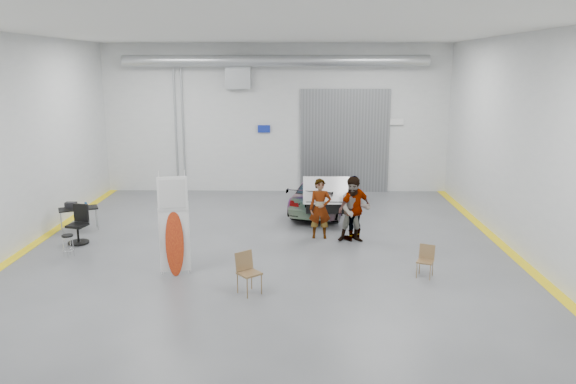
{
  "coord_description": "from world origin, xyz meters",
  "views": [
    {
      "loc": [
        0.85,
        -14.87,
        5.13
      ],
      "look_at": [
        0.59,
        1.15,
        1.5
      ],
      "focal_mm": 35.0,
      "sensor_mm": 36.0,
      "label": 1
    }
  ],
  "objects_px": {
    "person_a": "(320,209)",
    "work_table": "(76,208)",
    "shop_stool": "(68,246)",
    "sedan_car": "(323,194)",
    "folding_chair_far": "(425,267)",
    "folding_chair_near": "(249,281)",
    "surfboard_display": "(173,234)",
    "person_b": "(354,210)",
    "office_chair": "(78,227)",
    "person_c": "(354,208)"
  },
  "relations": [
    {
      "from": "folding_chair_far",
      "to": "work_table",
      "type": "bearing_deg",
      "value": -176.93
    },
    {
      "from": "person_a",
      "to": "folding_chair_far",
      "type": "bearing_deg",
      "value": -50.92
    },
    {
      "from": "shop_stool",
      "to": "work_table",
      "type": "distance_m",
      "value": 2.66
    },
    {
      "from": "person_c",
      "to": "office_chair",
      "type": "bearing_deg",
      "value": -31.47
    },
    {
      "from": "sedan_car",
      "to": "surfboard_display",
      "type": "height_order",
      "value": "surfboard_display"
    },
    {
      "from": "person_b",
      "to": "shop_stool",
      "type": "relative_size",
      "value": 3.13
    },
    {
      "from": "sedan_car",
      "to": "folding_chair_far",
      "type": "height_order",
      "value": "sedan_car"
    },
    {
      "from": "office_chair",
      "to": "person_a",
      "type": "bearing_deg",
      "value": 18.35
    },
    {
      "from": "sedan_car",
      "to": "work_table",
      "type": "relative_size",
      "value": 3.41
    },
    {
      "from": "person_b",
      "to": "folding_chair_far",
      "type": "relative_size",
      "value": 2.45
    },
    {
      "from": "person_b",
      "to": "work_table",
      "type": "xyz_separation_m",
      "value": [
        -8.66,
        1.02,
        -0.25
      ]
    },
    {
      "from": "office_chair",
      "to": "shop_stool",
      "type": "bearing_deg",
      "value": -68.51
    },
    {
      "from": "surfboard_display",
      "to": "folding_chair_near",
      "type": "relative_size",
      "value": 2.76
    },
    {
      "from": "office_chair",
      "to": "person_b",
      "type": "bearing_deg",
      "value": 15.24
    },
    {
      "from": "folding_chair_near",
      "to": "work_table",
      "type": "xyz_separation_m",
      "value": [
        -5.88,
        4.97,
        0.43
      ]
    },
    {
      "from": "folding_chair_far",
      "to": "person_a",
      "type": "bearing_deg",
      "value": 151.51
    },
    {
      "from": "person_c",
      "to": "work_table",
      "type": "bearing_deg",
      "value": -40.21
    },
    {
      "from": "folding_chair_far",
      "to": "shop_stool",
      "type": "distance_m",
      "value": 9.51
    },
    {
      "from": "shop_stool",
      "to": "folding_chair_far",
      "type": "bearing_deg",
      "value": -8.2
    },
    {
      "from": "person_b",
      "to": "shop_stool",
      "type": "bearing_deg",
      "value": -168.61
    },
    {
      "from": "person_a",
      "to": "sedan_car",
      "type": "bearing_deg",
      "value": 87.28
    },
    {
      "from": "person_b",
      "to": "folding_chair_near",
      "type": "relative_size",
      "value": 2.03
    },
    {
      "from": "surfboard_display",
      "to": "office_chair",
      "type": "bearing_deg",
      "value": 132.08
    },
    {
      "from": "surfboard_display",
      "to": "shop_stool",
      "type": "relative_size",
      "value": 4.25
    },
    {
      "from": "work_table",
      "to": "office_chair",
      "type": "distance_m",
      "value": 1.43
    },
    {
      "from": "surfboard_display",
      "to": "folding_chair_far",
      "type": "bearing_deg",
      "value": -11.11
    },
    {
      "from": "person_c",
      "to": "folding_chair_near",
      "type": "bearing_deg",
      "value": 21.26
    },
    {
      "from": "person_a",
      "to": "office_chair",
      "type": "height_order",
      "value": "person_a"
    },
    {
      "from": "sedan_car",
      "to": "folding_chair_far",
      "type": "bearing_deg",
      "value": 124.28
    },
    {
      "from": "person_a",
      "to": "folding_chair_near",
      "type": "distance_m",
      "value": 4.7
    },
    {
      "from": "sedan_car",
      "to": "shop_stool",
      "type": "relative_size",
      "value": 7.05
    },
    {
      "from": "work_table",
      "to": "sedan_car",
      "type": "bearing_deg",
      "value": 17.49
    },
    {
      "from": "person_b",
      "to": "office_chair",
      "type": "height_order",
      "value": "person_b"
    },
    {
      "from": "folding_chair_far",
      "to": "person_c",
      "type": "bearing_deg",
      "value": 139.78
    },
    {
      "from": "person_b",
      "to": "surfboard_display",
      "type": "relative_size",
      "value": 0.74
    },
    {
      "from": "shop_stool",
      "to": "work_table",
      "type": "relative_size",
      "value": 0.48
    },
    {
      "from": "person_c",
      "to": "work_table",
      "type": "distance_m",
      "value": 8.72
    },
    {
      "from": "person_c",
      "to": "shop_stool",
      "type": "relative_size",
      "value": 3.14
    },
    {
      "from": "person_b",
      "to": "office_chair",
      "type": "xyz_separation_m",
      "value": [
        -8.12,
        -0.28,
        -0.48
      ]
    },
    {
      "from": "sedan_car",
      "to": "office_chair",
      "type": "xyz_separation_m",
      "value": [
        -7.36,
        -3.79,
        -0.14
      ]
    },
    {
      "from": "folding_chair_near",
      "to": "surfboard_display",
      "type": "bearing_deg",
      "value": 110.84
    },
    {
      "from": "person_a",
      "to": "surfboard_display",
      "type": "xyz_separation_m",
      "value": [
        -3.76,
        -3.18,
        0.16
      ]
    },
    {
      "from": "folding_chair_near",
      "to": "work_table",
      "type": "relative_size",
      "value": 0.74
    },
    {
      "from": "person_b",
      "to": "surfboard_display",
      "type": "distance_m",
      "value": 5.53
    },
    {
      "from": "person_c",
      "to": "person_b",
      "type": "bearing_deg",
      "value": 50.8
    },
    {
      "from": "folding_chair_near",
      "to": "office_chair",
      "type": "relative_size",
      "value": 0.85
    },
    {
      "from": "folding_chair_near",
      "to": "work_table",
      "type": "height_order",
      "value": "folding_chair_near"
    },
    {
      "from": "person_a",
      "to": "shop_stool",
      "type": "height_order",
      "value": "person_a"
    },
    {
      "from": "folding_chair_near",
      "to": "shop_stool",
      "type": "distance_m",
      "value": 5.71
    },
    {
      "from": "person_a",
      "to": "work_table",
      "type": "bearing_deg",
      "value": 176.62
    }
  ]
}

